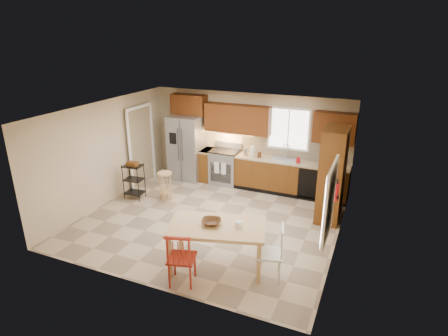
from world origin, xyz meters
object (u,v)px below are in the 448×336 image
at_px(bar_stool, 165,186).
at_px(soap_bottle, 298,159).
at_px(chair_white, 269,253).
at_px(table_bowl, 211,224).
at_px(range_stove, 225,167).
at_px(fire_extinguisher, 335,192).
at_px(pantry, 332,175).
at_px(chair_red, 182,257).
at_px(refrigerator, 187,147).
at_px(dining_table, 217,246).
at_px(utility_cart, 134,181).
at_px(table_jar, 239,225).

bearing_deg(bar_stool, soap_bottle, 21.56).
height_order(chair_white, table_bowl, chair_white).
xyz_separation_m(range_stove, fire_extinguisher, (3.18, -2.04, 0.64)).
distance_m(pantry, chair_red, 3.91).
relative_size(refrigerator, dining_table, 1.08).
xyz_separation_m(refrigerator, soap_bottle, (3.18, -0.02, 0.09)).
distance_m(pantry, bar_stool, 4.02).
bearing_deg(soap_bottle, utility_cart, -154.73).
relative_size(chair_white, table_jar, 6.39).
height_order(range_stove, table_bowl, range_stove).
bearing_deg(table_bowl, chair_white, 2.71).
relative_size(table_jar, bar_stool, 0.21).
xyz_separation_m(chair_white, utility_cart, (-4.07, 1.81, -0.03)).
xyz_separation_m(table_bowl, utility_cart, (-3.02, 1.86, -0.37)).
xyz_separation_m(dining_table, table_jar, (0.37, 0.11, 0.45)).
height_order(dining_table, table_bowl, table_bowl).
xyz_separation_m(fire_extinguisher, chair_white, (-0.81, -1.62, -0.61)).
height_order(range_stove, chair_red, chair_red).
relative_size(dining_table, chair_red, 1.70).
bearing_deg(range_stove, table_jar, -63.60).
relative_size(pantry, table_jar, 13.57).
height_order(dining_table, chair_red, chair_red).
height_order(table_jar, utility_cart, table_jar).
xyz_separation_m(pantry, table_jar, (-1.19, -2.61, -0.19)).
xyz_separation_m(chair_red, bar_stool, (-1.99, 2.71, -0.12)).
xyz_separation_m(dining_table, bar_stool, (-2.34, 2.06, -0.04)).
distance_m(range_stove, fire_extinguisher, 3.83).
bearing_deg(table_jar, dining_table, -164.05).
relative_size(refrigerator, bar_stool, 2.46).
height_order(refrigerator, chair_red, refrigerator).
height_order(fire_extinguisher, dining_table, fire_extinguisher).
height_order(range_stove, utility_cart, utility_cart).
xyz_separation_m(table_bowl, table_jar, (0.47, 0.11, 0.03)).
distance_m(chair_white, table_jar, 0.69).
xyz_separation_m(chair_red, table_jar, (0.72, 0.76, 0.37)).
bearing_deg(chair_red, table_jar, 30.80).
height_order(chair_red, utility_cart, chair_red).
bearing_deg(dining_table, table_jar, 0.30).
height_order(chair_red, table_bowl, chair_red).
bearing_deg(utility_cart, table_jar, -30.85).
distance_m(range_stove, bar_stool, 1.89).
bearing_deg(refrigerator, bar_stool, -81.85).
relative_size(range_stove, dining_table, 0.55).
bearing_deg(soap_bottle, bar_stool, -152.18).
distance_m(refrigerator, pantry, 4.23).
distance_m(soap_bottle, table_jar, 3.52).
xyz_separation_m(fire_extinguisher, chair_red, (-2.11, -2.32, -0.61)).
bearing_deg(fire_extinguisher, refrigerator, 155.48).
relative_size(range_stove, fire_extinguisher, 2.56).
bearing_deg(fire_extinguisher, dining_table, -136.55).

